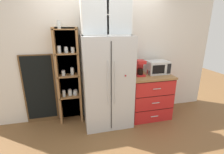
{
  "coord_description": "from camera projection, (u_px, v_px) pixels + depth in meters",
  "views": [
    {
      "loc": [
        -0.6,
        -2.87,
        1.87
      ],
      "look_at": [
        0.1,
        -0.0,
        0.94
      ],
      "focal_mm": 26.04,
      "sensor_mm": 36.0,
      "label": 1
    }
  ],
  "objects": [
    {
      "name": "refrigerator",
      "position": [
        107.0,
        82.0,
        3.09
      ],
      "size": [
        0.89,
        0.73,
        1.71
      ],
      "color": "silver",
      "rests_on": "ground"
    },
    {
      "name": "coffee_maker",
      "position": [
        140.0,
        68.0,
        3.22
      ],
      "size": [
        0.17,
        0.2,
        0.31
      ],
      "color": "red",
      "rests_on": "counter_cabinet"
    },
    {
      "name": "microwave",
      "position": [
        157.0,
        67.0,
        3.36
      ],
      "size": [
        0.44,
        0.33,
        0.26
      ],
      "color": "silver",
      "rests_on": "counter_cabinet"
    },
    {
      "name": "mug_charcoal",
      "position": [
        151.0,
        73.0,
        3.26
      ],
      "size": [
        0.12,
        0.08,
        0.09
      ],
      "color": "#2D2D33",
      "rests_on": "counter_cabinet"
    },
    {
      "name": "chalkboard_menu",
      "position": [
        40.0,
        89.0,
        3.16
      ],
      "size": [
        0.6,
        0.04,
        1.37
      ],
      "color": "brown",
      "rests_on": "ground"
    },
    {
      "name": "ground_plane",
      "position": [
        107.0,
        121.0,
        3.35
      ],
      "size": [
        10.62,
        10.62,
        0.0
      ],
      "primitive_type": "plane",
      "color": "brown"
    },
    {
      "name": "counter_cabinet",
      "position": [
        148.0,
        95.0,
        3.45
      ],
      "size": [
        0.86,
        0.67,
        0.92
      ],
      "color": "red",
      "rests_on": "ground"
    },
    {
      "name": "mug_red",
      "position": [
        149.0,
        72.0,
        3.34
      ],
      "size": [
        0.12,
        0.08,
        0.09
      ],
      "color": "red",
      "rests_on": "counter_cabinet"
    },
    {
      "name": "upper_cabinet",
      "position": [
        106.0,
        15.0,
        2.78
      ],
      "size": [
        0.86,
        0.32,
        0.67
      ],
      "color": "silver",
      "rests_on": "refrigerator"
    },
    {
      "name": "wall_back_cream",
      "position": [
        103.0,
        56.0,
        3.34
      ],
      "size": [
        4.93,
        0.1,
        2.55
      ],
      "primitive_type": "cube",
      "color": "silver",
      "rests_on": "ground"
    },
    {
      "name": "pantry_shelf_column",
      "position": [
        68.0,
        75.0,
        3.16
      ],
      "size": [
        0.48,
        0.29,
        1.97
      ],
      "color": "brown",
      "rests_on": "ground"
    },
    {
      "name": "bottle_clear",
      "position": [
        150.0,
        69.0,
        3.27
      ],
      "size": [
        0.07,
        0.07,
        0.26
      ],
      "color": "silver",
      "rests_on": "counter_cabinet"
    }
  ]
}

